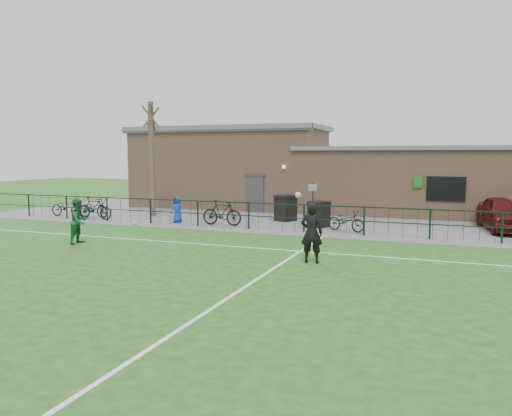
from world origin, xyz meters
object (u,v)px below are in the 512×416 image
(wheelie_bin_right, at_px, (319,215))
(spectator_child, at_px, (177,209))
(bare_tree, at_px, (152,160))
(wheelie_bin_left, at_px, (286,209))
(ball_ground, at_px, (135,223))
(bicycle_b, at_px, (93,208))
(outfield_player, at_px, (79,221))
(car_maroon, at_px, (505,213))
(bicycle_c, at_px, (95,209))
(sign_post, at_px, (313,204))
(bicycle_d, at_px, (222,213))
(bicycle_e, at_px, (346,221))
(bicycle_a, at_px, (66,207))

(wheelie_bin_right, height_order, spectator_child, spectator_child)
(bare_tree, xyz_separation_m, wheelie_bin_left, (7.18, 0.68, -2.39))
(bare_tree, height_order, ball_ground, bare_tree)
(bicycle_b, xyz_separation_m, outfield_player, (4.43, -6.23, 0.27))
(wheelie_bin_left, height_order, wheelie_bin_right, wheelie_bin_left)
(car_maroon, relative_size, bicycle_b, 2.48)
(bicycle_b, relative_size, spectator_child, 1.38)
(spectator_child, bearing_deg, bicycle_c, -167.27)
(sign_post, height_order, bicycle_b, sign_post)
(bare_tree, xyz_separation_m, bicycle_d, (4.94, -1.91, -2.40))
(spectator_child, bearing_deg, sign_post, 21.05)
(wheelie_bin_left, height_order, outfield_player, outfield_player)
(bare_tree, xyz_separation_m, wheelie_bin_right, (9.23, -0.82, -2.44))
(bicycle_c, relative_size, bicycle_d, 1.04)
(sign_post, bearing_deg, bicycle_b, -173.49)
(wheelie_bin_left, relative_size, ball_ground, 5.22)
(bicycle_c, bearing_deg, outfield_player, -145.22)
(bicycle_e, relative_size, ball_ground, 7.63)
(bicycle_c, bearing_deg, spectator_child, -85.34)
(bicycle_a, distance_m, outfield_player, 8.67)
(sign_post, relative_size, outfield_player, 1.22)
(car_maroon, bearing_deg, sign_post, -178.74)
(sign_post, xyz_separation_m, car_maroon, (8.09, 1.42, -0.26))
(wheelie_bin_right, height_order, ball_ground, wheelie_bin_right)
(bicycle_d, xyz_separation_m, outfield_player, (-2.97, -6.04, 0.22))
(sign_post, xyz_separation_m, ball_ground, (-7.69, -2.86, -0.91))
(sign_post, xyz_separation_m, bicycle_c, (-10.82, -1.75, -0.47))
(car_maroon, xyz_separation_m, bicycle_b, (-19.38, -2.71, -0.21))
(bicycle_c, height_order, bicycle_d, bicycle_d)
(bicycle_c, bearing_deg, ball_ground, -109.05)
(bare_tree, bearing_deg, bicycle_c, -132.37)
(bicycle_c, height_order, outfield_player, outfield_player)
(wheelie_bin_right, bearing_deg, bicycle_a, -153.04)
(car_maroon, xyz_separation_m, bicycle_c, (-18.91, -3.18, -0.21))
(bicycle_b, relative_size, ball_ground, 7.74)
(sign_post, bearing_deg, car_maroon, 9.98)
(wheelie_bin_left, distance_m, ball_ground, 7.24)
(bicycle_e, bearing_deg, sign_post, 75.10)
(bicycle_e, height_order, ball_ground, bicycle_e)
(outfield_player, height_order, ball_ground, outfield_player)
(car_maroon, bearing_deg, wheelie_bin_left, 173.16)
(bare_tree, relative_size, bicycle_a, 3.16)
(sign_post, height_order, bicycle_e, sign_post)
(wheelie_bin_left, bearing_deg, bicycle_d, -111.24)
(bare_tree, relative_size, wheelie_bin_left, 5.07)
(bicycle_d, xyz_separation_m, ball_ground, (-3.80, -1.37, -0.49))
(bicycle_b, bearing_deg, spectator_child, -93.56)
(wheelie_bin_left, relative_size, spectator_child, 0.93)
(bicycle_c, xyz_separation_m, ball_ground, (3.13, -1.10, -0.44))
(bicycle_b, relative_size, bicycle_d, 0.91)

